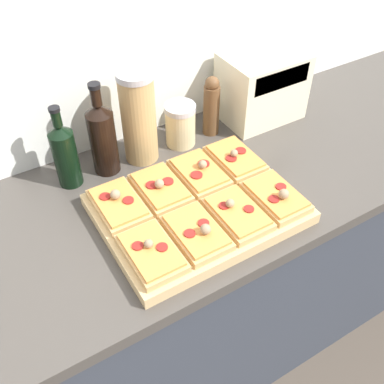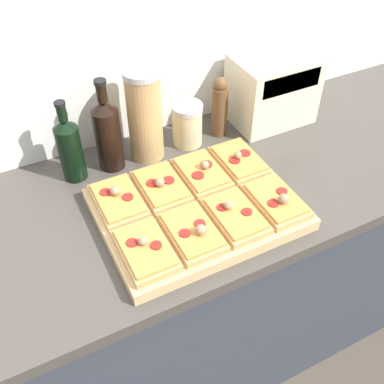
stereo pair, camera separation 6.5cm
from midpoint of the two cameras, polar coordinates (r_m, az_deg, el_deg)
name	(u,v)px [view 1 (the left image)]	position (r m, az deg, el deg)	size (l,w,h in m)	color
wall_back	(113,29)	(1.37, -11.46, 19.65)	(6.00, 0.06, 2.50)	silver
kitchen_counter	(180,285)	(1.63, -2.66, -11.70)	(2.63, 0.67, 0.89)	#333842
cutting_board	(198,209)	(1.22, -0.80, -2.15)	(0.52, 0.40, 0.04)	tan
pizza_slice_back_left	(118,204)	(1.21, -10.87, -1.56)	(0.12, 0.18, 0.06)	tan
pizza_slice_back_midleft	(160,188)	(1.24, -5.55, 0.50)	(0.12, 0.18, 0.05)	tan
pizza_slice_back_midright	(199,172)	(1.28, -0.53, 2.48)	(0.12, 0.18, 0.05)	tan
pizza_slice_back_right	(235,158)	(1.34, 4.11, 4.27)	(0.12, 0.18, 0.05)	tan
pizza_slice_front_left	(151,252)	(1.09, -6.92, -7.66)	(0.12, 0.18, 0.05)	tan
pizza_slice_front_midleft	(197,232)	(1.12, -1.09, -5.15)	(0.12, 0.18, 0.06)	tan
pizza_slice_front_midright	(237,213)	(1.17, 4.19, -2.74)	(0.12, 0.18, 0.05)	tan
pizza_slice_front_right	(276,196)	(1.23, 9.12, -0.56)	(0.12, 0.18, 0.06)	tan
olive_oil_bottle	(65,154)	(1.32, -17.21, 4.62)	(0.07, 0.07, 0.26)	black
wine_bottle	(103,137)	(1.33, -12.67, 6.79)	(0.08, 0.08, 0.29)	black
grain_jar_tall	(139,117)	(1.35, -8.20, 9.36)	(0.11, 0.11, 0.29)	tan
grain_jar_short	(180,125)	(1.44, -2.80, 8.53)	(0.10, 0.10, 0.14)	beige
pepper_mill	(211,106)	(1.47, 1.19, 10.81)	(0.05, 0.05, 0.21)	brown
toaster_oven	(262,86)	(1.56, 7.64, 13.14)	(0.29, 0.19, 0.23)	beige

